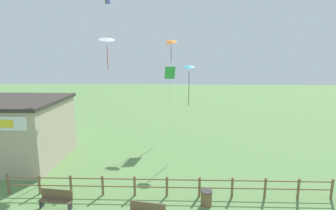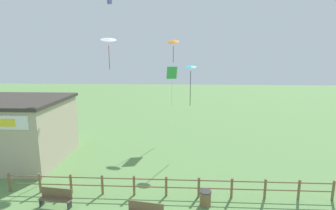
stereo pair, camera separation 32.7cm
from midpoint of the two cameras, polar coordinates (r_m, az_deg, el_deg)
name	(u,v)px [view 2 (the right image)]	position (r m, az deg, el deg)	size (l,w,h in m)	color
wooden_fence	(166,185)	(15.70, 0.23, -17.05)	(18.77, 0.14, 1.19)	brown
seaside_building	(19,130)	(22.90, -29.42, -4.69)	(6.90, 6.61, 4.77)	#B7A88E
park_bench_by_building	(56,197)	(15.95, -22.64, -18.04)	(1.82, 0.61, 1.03)	brown
trash_bin	(205,198)	(15.14, 8.78, -19.42)	(0.65, 0.65, 0.84)	brown
kite_green_diamond	(172,77)	(24.73, 1.23, 6.15)	(1.04, 0.77, 3.73)	green
kite_cyan_delta	(191,69)	(21.78, 5.39, 7.83)	(1.06, 1.06, 3.40)	#2DB2C6
kite_white_delta	(108,40)	(22.01, -12.42, 13.72)	(1.61, 1.60, 2.64)	white
kite_orange_delta	(173,42)	(26.26, 1.53, 13.55)	(1.30, 1.26, 2.29)	orange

